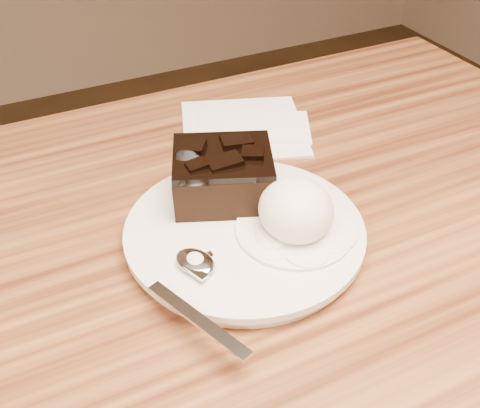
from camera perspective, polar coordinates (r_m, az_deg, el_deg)
name	(u,v)px	position (r m, az deg, el deg)	size (l,w,h in m)	color
plate	(244,234)	(0.57, 0.44, -2.97)	(0.23, 0.23, 0.02)	silver
brownie	(223,178)	(0.59, -1.69, 2.60)	(0.10, 0.08, 0.05)	black
ice_cream_scoop	(296,210)	(0.54, 5.52, -0.60)	(0.07, 0.07, 0.06)	white
melt_puddle	(294,230)	(0.56, 5.37, -2.51)	(0.11, 0.11, 0.00)	white
spoon	(195,263)	(0.52, -4.40, -5.80)	(0.03, 0.16, 0.01)	silver
napkin	(243,127)	(0.75, 0.31, 7.58)	(0.15, 0.15, 0.01)	white
crumb_a	(316,226)	(0.57, 7.52, -2.14)	(0.01, 0.01, 0.00)	black
crumb_b	(209,254)	(0.53, -3.02, -4.96)	(0.01, 0.01, 0.00)	black
crumb_c	(267,209)	(0.58, 2.65, -0.50)	(0.01, 0.00, 0.00)	black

